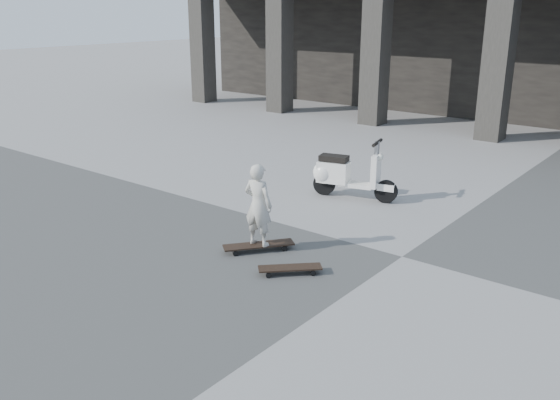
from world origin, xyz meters
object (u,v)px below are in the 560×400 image
Objects in this scene: longboard at (259,246)px; scooter at (340,174)px; child at (258,205)px; skateboard_spare at (290,269)px.

longboard is 0.61× the size of scooter.
longboard is 0.62m from child.
skateboard_spare is 0.62× the size of child.
scooter is (-1.31, 3.25, 0.37)m from skateboard_spare.
child is at bearing -94.93° from scooter.
skateboard_spare is (0.83, -0.34, -0.00)m from longboard.
scooter is (-0.48, 2.91, 0.36)m from longboard.
scooter is at bearing 67.24° from skateboard_spare.
child reaches higher than scooter.
skateboard_spare is 3.52m from scooter.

